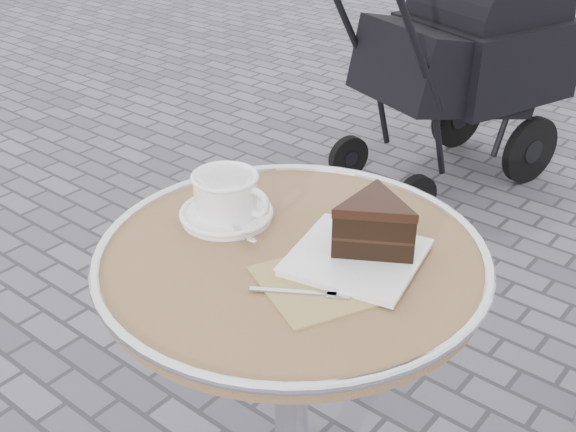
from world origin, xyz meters
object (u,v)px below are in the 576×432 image
Objects in this scene: cafe_table at (292,324)px; baby_stroller at (460,68)px; cappuccino_set at (227,199)px; cake_plate_set at (369,233)px.

cafe_table is 0.65× the size of baby_stroller.
cappuccino_set is (-0.18, 0.02, 0.21)m from cafe_table.
baby_stroller reaches higher than cappuccino_set.
cake_plate_set reaches higher than cappuccino_set.
cafe_table is 0.27m from cappuccino_set.
cake_plate_set is at bearing 30.60° from cafe_table.
cappuccino_set is at bearing 174.35° from cafe_table.
cafe_table is 2.13× the size of cake_plate_set.
cappuccino_set is 0.59× the size of cake_plate_set.
baby_stroller is (-0.58, 1.82, -0.08)m from cafe_table.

